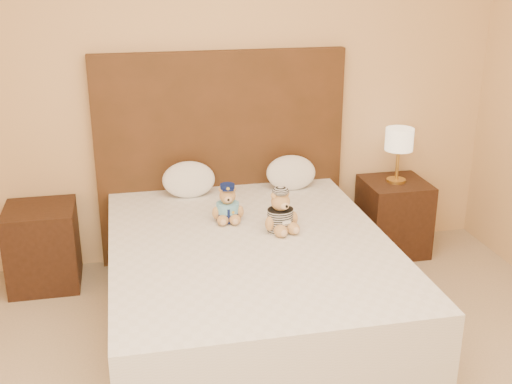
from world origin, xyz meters
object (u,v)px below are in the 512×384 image
lamp (399,142)px  pillow_left (189,178)px  pillow_right (291,171)px  teddy_police (228,203)px  nightstand_right (393,216)px  nightstand_left (43,246)px  teddy_prisoner (280,211)px  bed (250,284)px

lamp → pillow_left: lamp is taller
lamp → pillow_right: lamp is taller
teddy_police → pillow_left: bearing=114.6°
nightstand_right → lamp: bearing=180.0°
pillow_left → nightstand_left: bearing=-178.3°
teddy_police → teddy_prisoner: 0.36m
nightstand_right → teddy_prisoner: bearing=-146.6°
nightstand_right → teddy_prisoner: size_ratio=2.13×
pillow_right → teddy_police: bearing=-137.1°
pillow_right → teddy_prisoner: bearing=-109.8°
bed → nightstand_right: bearing=32.6°
teddy_prisoner → bed: bearing=-169.0°
lamp → pillow_right: (-0.79, 0.03, -0.17)m
lamp → teddy_police: size_ratio=1.68×
lamp → pillow_right: size_ratio=1.12×
pillow_left → teddy_police: bearing=-69.9°
teddy_prisoner → pillow_right: size_ratio=0.73×
nightstand_left → pillow_right: bearing=1.0°
bed → pillow_right: (0.46, 0.83, 0.40)m
teddy_prisoner → pillow_right: bearing=53.0°
pillow_left → pillow_right: bearing=0.0°
lamp → pillow_right: bearing=177.8°
nightstand_right → pillow_right: bearing=177.8°
lamp → teddy_prisoner: lamp is taller
nightstand_left → lamp: size_ratio=1.38×
nightstand_left → pillow_left: bearing=1.7°
lamp → nightstand_left: bearing=180.0°
nightstand_left → teddy_prisoner: 1.66m
bed → lamp: (1.25, 0.80, 0.57)m
nightstand_right → lamp: (-0.00, 0.00, 0.57)m
teddy_police → lamp: bearing=24.0°
teddy_police → pillow_left: size_ratio=0.66×
nightstand_left → lamp: lamp is taller
bed → lamp: 1.59m
nightstand_left → teddy_police: teddy_police is taller
nightstand_left → pillow_left: (0.99, 0.03, 0.40)m
pillow_left → lamp: bearing=-1.1°
nightstand_left → lamp: bearing=0.0°
bed → nightstand_left: 1.48m
lamp → pillow_left: size_ratio=1.11×
bed → nightstand_left: bearing=147.4°
nightstand_right → bed: bearing=-147.4°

